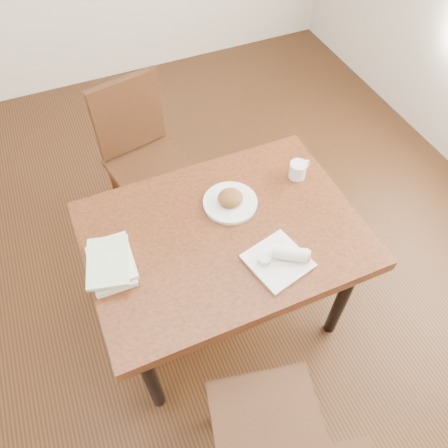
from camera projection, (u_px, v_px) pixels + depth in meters
name	position (u px, v px, depth m)	size (l,w,h in m)	color
ground	(224.00, 310.00, 2.48)	(4.00, 5.00, 0.01)	#472814
room_walls	(224.00, 37.00, 1.19)	(4.02, 5.02, 2.80)	silver
table	(224.00, 242.00, 1.95)	(1.18, 0.86, 0.75)	brown
chair_near	(276.00, 447.00, 1.55)	(0.50, 0.50, 0.95)	#4D2B16
chair_far	(142.00, 151.00, 2.48)	(0.50, 0.50, 0.95)	#462514
plate_scone	(230.00, 201.00, 1.96)	(0.25, 0.25, 0.08)	white
coffee_mug	(298.00, 169.00, 2.05)	(0.12, 0.08, 0.08)	white
plate_burrito	(282.00, 259.00, 1.77)	(0.27, 0.27, 0.08)	white
book_stack	(111.00, 263.00, 1.75)	(0.21, 0.27, 0.06)	white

